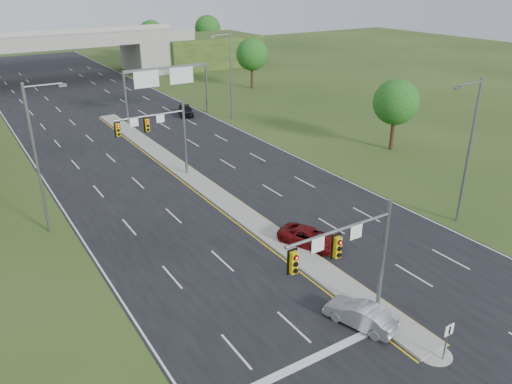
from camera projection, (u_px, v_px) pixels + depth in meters
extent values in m
plane|color=#294016|center=(377.00, 313.00, 28.08)|extent=(240.00, 240.00, 0.00)
cube|color=black|center=(148.00, 146.00, 55.17)|extent=(24.00, 160.00, 0.02)
cube|color=gray|center=(196.00, 180.00, 45.84)|extent=(2.00, 54.00, 0.16)
cone|color=gray|center=(434.00, 353.00, 24.95)|extent=(2.00, 2.00, 0.16)
cube|color=gold|center=(185.00, 184.00, 45.31)|extent=(0.12, 54.00, 0.01)
cube|color=gold|center=(207.00, 179.00, 46.44)|extent=(0.12, 54.00, 0.01)
cube|color=silver|center=(35.00, 166.00, 49.38)|extent=(0.12, 160.00, 0.01)
cube|color=silver|center=(240.00, 130.00, 60.95)|extent=(0.12, 160.00, 0.01)
cube|color=silver|center=(294.00, 368.00, 24.11)|extent=(10.50, 0.50, 0.01)
cylinder|color=slate|center=(383.00, 259.00, 26.68)|extent=(0.24, 0.24, 7.00)
cylinder|color=slate|center=(340.00, 230.00, 24.00)|extent=(6.50, 0.16, 0.16)
cube|color=gold|center=(337.00, 247.00, 23.95)|extent=(0.35, 0.25, 1.10)
cube|color=gold|center=(294.00, 263.00, 22.68)|extent=(0.35, 0.25, 1.10)
cube|color=black|center=(336.00, 246.00, 24.06)|extent=(0.55, 0.04, 1.30)
cube|color=black|center=(292.00, 261.00, 22.79)|extent=(0.55, 0.04, 1.30)
sphere|color=#FF0C05|center=(340.00, 242.00, 23.71)|extent=(0.20, 0.20, 0.20)
sphere|color=#FF0C05|center=(296.00, 257.00, 22.44)|extent=(0.20, 0.20, 0.20)
cube|color=white|center=(318.00, 245.00, 23.37)|extent=(0.75, 0.04, 0.75)
cube|color=white|center=(356.00, 232.00, 24.55)|extent=(0.75, 0.04, 0.75)
cylinder|color=slate|center=(185.00, 139.00, 46.03)|extent=(0.24, 0.24, 7.00)
cylinder|color=slate|center=(149.00, 116.00, 43.35)|extent=(6.50, 0.16, 0.16)
cube|color=gold|center=(147.00, 125.00, 43.30)|extent=(0.35, 0.25, 1.10)
cube|color=gold|center=(118.00, 130.00, 42.03)|extent=(0.35, 0.25, 1.10)
cube|color=black|center=(147.00, 125.00, 43.41)|extent=(0.55, 0.04, 1.30)
cube|color=black|center=(117.00, 129.00, 42.14)|extent=(0.55, 0.04, 1.30)
sphere|color=#FF0C05|center=(147.00, 122.00, 43.06)|extent=(0.20, 0.20, 0.20)
sphere|color=#FF0C05|center=(118.00, 126.00, 41.79)|extent=(0.20, 0.20, 0.20)
cube|color=white|center=(134.00, 122.00, 42.72)|extent=(0.75, 0.04, 0.75)
cube|color=white|center=(160.00, 118.00, 43.90)|extent=(0.75, 0.04, 0.75)
cylinder|color=slate|center=(446.00, 343.00, 24.16)|extent=(0.08, 0.08, 2.20)
cube|color=white|center=(449.00, 330.00, 23.80)|extent=(0.60, 0.04, 0.60)
cube|color=black|center=(450.00, 330.00, 23.78)|extent=(0.10, 0.02, 0.45)
cylinder|color=slate|center=(126.00, 98.00, 62.18)|extent=(0.28, 0.28, 6.60)
cylinder|color=slate|center=(207.00, 88.00, 67.72)|extent=(0.28, 0.28, 6.60)
cube|color=slate|center=(166.00, 68.00, 63.67)|extent=(11.50, 0.35, 0.35)
cube|color=#0D6126|center=(146.00, 79.00, 62.55)|extent=(3.20, 0.08, 2.00)
cube|color=#0D6126|center=(181.00, 75.00, 64.91)|extent=(3.20, 0.08, 2.00)
cube|color=silver|center=(146.00, 79.00, 62.52)|extent=(3.30, 0.03, 2.10)
cube|color=silver|center=(182.00, 75.00, 64.87)|extent=(3.30, 0.03, 2.10)
cube|color=gray|center=(145.00, 55.00, 97.13)|extent=(6.00, 12.00, 6.00)
cube|color=#294016|center=(205.00, 50.00, 103.51)|extent=(20.00, 14.00, 6.00)
cube|color=gray|center=(51.00, 42.00, 87.36)|extent=(50.00, 12.00, 1.20)
cube|color=gray|center=(57.00, 39.00, 82.45)|extent=(50.00, 0.40, 0.90)
cube|color=gray|center=(43.00, 33.00, 91.43)|extent=(50.00, 0.40, 0.90)
cylinder|color=slate|center=(37.00, 162.00, 34.74)|extent=(0.20, 0.20, 11.00)
cylinder|color=slate|center=(43.00, 85.00, 33.27)|extent=(2.50, 0.12, 0.12)
cube|color=slate|center=(63.00, 85.00, 33.94)|extent=(0.50, 0.25, 0.18)
cylinder|color=slate|center=(469.00, 153.00, 36.37)|extent=(0.20, 0.20, 11.00)
cylinder|color=slate|center=(470.00, 84.00, 33.67)|extent=(2.50, 0.12, 0.12)
cube|color=slate|center=(458.00, 88.00, 33.12)|extent=(0.50, 0.25, 0.18)
cylinder|color=slate|center=(231.00, 77.00, 63.46)|extent=(0.20, 0.20, 11.00)
cylinder|color=slate|center=(221.00, 35.00, 60.76)|extent=(2.50, 0.12, 0.12)
cube|color=slate|center=(212.00, 37.00, 60.21)|extent=(0.50, 0.25, 0.18)
cylinder|color=#382316|center=(393.00, 131.00, 53.55)|extent=(0.44, 0.44, 4.00)
sphere|color=#1C4A13|center=(396.00, 102.00, 52.26)|extent=(4.80, 4.80, 4.80)
cylinder|color=#382316|center=(252.00, 75.00, 82.55)|extent=(0.44, 0.44, 4.25)
sphere|color=#1C4A13|center=(252.00, 54.00, 81.18)|extent=(5.20, 5.20, 5.20)
cylinder|color=#382316|center=(153.00, 49.00, 111.75)|extent=(0.44, 0.44, 4.25)
sphere|color=#1C4A13|center=(151.00, 33.00, 110.39)|extent=(5.60, 5.60, 5.60)
cylinder|color=#382316|center=(208.00, 44.00, 118.56)|extent=(0.44, 0.44, 4.50)
sphere|color=#1C4A13|center=(208.00, 28.00, 117.12)|extent=(6.00, 6.00, 6.00)
imported|color=#B2B3BA|center=(361.00, 315.00, 26.82)|extent=(2.56, 4.24, 1.32)
imported|color=#5D090A|center=(310.00, 237.00, 34.77)|extent=(3.77, 4.99, 1.26)
imported|color=black|center=(186.00, 110.00, 67.01)|extent=(2.97, 4.59, 1.45)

